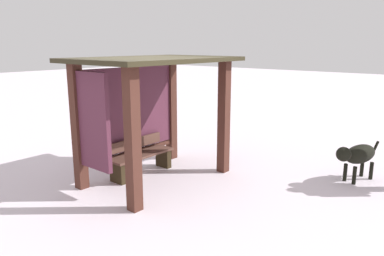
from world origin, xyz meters
The scene contains 4 objects.
ground_plane centered at (0.00, 0.00, 0.00)m, with size 60.00×60.00×0.00m, color silver.
bus_shelter centered at (-0.11, 0.21, 1.59)m, with size 2.88×1.96×2.28m.
bench_left_inside centered at (0.00, 0.44, 0.34)m, with size 1.40×0.40×0.71m.
dog centered at (2.33, -2.92, 0.50)m, with size 1.11×0.57×0.72m.
Camera 1 is at (-4.66, -4.80, 2.50)m, focal length 34.57 mm.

